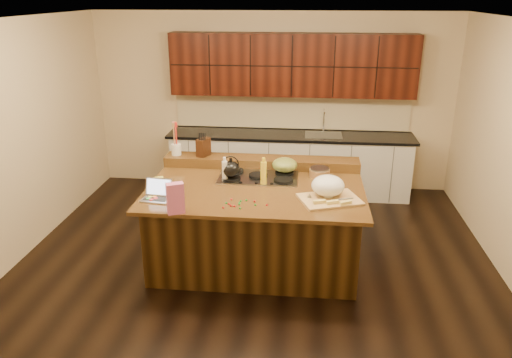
# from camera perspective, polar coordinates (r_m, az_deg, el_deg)

# --- Properties ---
(room) EXTENTS (5.52, 5.02, 2.72)m
(room) POSITION_cam_1_polar(r_m,az_deg,el_deg) (5.40, -0.05, 3.29)
(room) COLOR black
(room) RESTS_ON ground
(island) EXTENTS (2.40, 1.60, 0.92)m
(island) POSITION_cam_1_polar(r_m,az_deg,el_deg) (5.72, -0.05, -5.20)
(island) COLOR black
(island) RESTS_ON ground
(back_ledge) EXTENTS (2.40, 0.30, 0.12)m
(back_ledge) POSITION_cam_1_polar(r_m,az_deg,el_deg) (6.17, 0.62, 1.95)
(back_ledge) COLOR black
(back_ledge) RESTS_ON island
(cooktop) EXTENTS (0.92, 0.52, 0.05)m
(cooktop) POSITION_cam_1_polar(r_m,az_deg,el_deg) (5.81, 0.25, 0.27)
(cooktop) COLOR gray
(cooktop) RESTS_ON island
(back_counter) EXTENTS (3.70, 0.66, 2.40)m
(back_counter) POSITION_cam_1_polar(r_m,az_deg,el_deg) (7.61, 3.96, 5.56)
(back_counter) COLOR silver
(back_counter) RESTS_ON ground
(kettle) EXTENTS (0.22, 0.22, 0.19)m
(kettle) POSITION_cam_1_polar(r_m,az_deg,el_deg) (5.69, -2.88, 1.10)
(kettle) COLOR black
(kettle) RESTS_ON cooktop
(green_bowl) EXTENTS (0.39, 0.39, 0.16)m
(green_bowl) POSITION_cam_1_polar(r_m,az_deg,el_deg) (5.88, 3.29, 1.62)
(green_bowl) COLOR olive
(green_bowl) RESTS_ON cooktop
(laptop) EXTENTS (0.31, 0.26, 0.20)m
(laptop) POSITION_cam_1_polar(r_m,az_deg,el_deg) (5.33, -11.22, -1.64)
(laptop) COLOR #B7B7BC
(laptop) RESTS_ON island
(oil_bottle) EXTENTS (0.09, 0.09, 0.27)m
(oil_bottle) POSITION_cam_1_polar(r_m,az_deg,el_deg) (5.56, 0.87, 0.62)
(oil_bottle) COLOR yellow
(oil_bottle) RESTS_ON island
(vinegar_bottle) EXTENTS (0.07, 0.07, 0.25)m
(vinegar_bottle) POSITION_cam_1_polar(r_m,az_deg,el_deg) (5.66, -3.59, 0.83)
(vinegar_bottle) COLOR silver
(vinegar_bottle) RESTS_ON island
(wooden_tray) EXTENTS (0.71, 0.62, 0.24)m
(wooden_tray) POSITION_cam_1_polar(r_m,az_deg,el_deg) (5.26, 8.27, -1.11)
(wooden_tray) COLOR tan
(wooden_tray) RESTS_ON island
(ramekin_a) EXTENTS (0.12, 0.12, 0.04)m
(ramekin_a) POSITION_cam_1_polar(r_m,az_deg,el_deg) (5.28, 8.26, -2.05)
(ramekin_a) COLOR white
(ramekin_a) RESTS_ON island
(ramekin_b) EXTENTS (0.13, 0.13, 0.04)m
(ramekin_b) POSITION_cam_1_polar(r_m,az_deg,el_deg) (5.67, 8.30, -0.44)
(ramekin_b) COLOR white
(ramekin_b) RESTS_ON island
(ramekin_c) EXTENTS (0.12, 0.12, 0.04)m
(ramekin_c) POSITION_cam_1_polar(r_m,az_deg,el_deg) (5.69, 8.05, -0.31)
(ramekin_c) COLOR white
(ramekin_c) RESTS_ON island
(strainer_bowl) EXTENTS (0.32, 0.32, 0.09)m
(strainer_bowl) POSITION_cam_1_polar(r_m,az_deg,el_deg) (5.89, 7.27, 0.68)
(strainer_bowl) COLOR #996B3F
(strainer_bowl) RESTS_ON island
(kitchen_timer) EXTENTS (0.09, 0.09, 0.07)m
(kitchen_timer) POSITION_cam_1_polar(r_m,az_deg,el_deg) (5.23, 6.13, -2.03)
(kitchen_timer) COLOR silver
(kitchen_timer) RESTS_ON island
(pink_bag) EXTENTS (0.19, 0.15, 0.31)m
(pink_bag) POSITION_cam_1_polar(r_m,az_deg,el_deg) (4.91, -9.20, -2.19)
(pink_bag) COLOR #DA6699
(pink_bag) RESTS_ON island
(candy_plate) EXTENTS (0.24, 0.24, 0.01)m
(candy_plate) POSITION_cam_1_polar(r_m,az_deg,el_deg) (5.33, -11.79, -2.27)
(candy_plate) COLOR white
(candy_plate) RESTS_ON island
(package_box) EXTENTS (0.12, 0.10, 0.14)m
(package_box) POSITION_cam_1_polar(r_m,az_deg,el_deg) (5.57, -11.01, -0.48)
(package_box) COLOR gold
(package_box) RESTS_ON island
(utensil_crock) EXTENTS (0.15, 0.15, 0.14)m
(utensil_crock) POSITION_cam_1_polar(r_m,az_deg,el_deg) (6.32, -9.10, 3.36)
(utensil_crock) COLOR white
(utensil_crock) RESTS_ON back_ledge
(knife_block) EXTENTS (0.17, 0.21, 0.22)m
(knife_block) POSITION_cam_1_polar(r_m,az_deg,el_deg) (6.23, -6.02, 3.63)
(knife_block) COLOR black
(knife_block) RESTS_ON back_ledge
(gumdrop_0) EXTENTS (0.02, 0.02, 0.02)m
(gumdrop_0) POSITION_cam_1_polar(r_m,az_deg,el_deg) (5.07, 1.25, -2.98)
(gumdrop_0) COLOR red
(gumdrop_0) RESTS_ON island
(gumdrop_1) EXTENTS (0.02, 0.02, 0.02)m
(gumdrop_1) POSITION_cam_1_polar(r_m,az_deg,el_deg) (5.00, -1.84, -3.36)
(gumdrop_1) COLOR #198C26
(gumdrop_1) RESTS_ON island
(gumdrop_2) EXTENTS (0.02, 0.02, 0.02)m
(gumdrop_2) POSITION_cam_1_polar(r_m,az_deg,el_deg) (5.02, -3.75, -3.27)
(gumdrop_2) COLOR red
(gumdrop_2) RESTS_ON island
(gumdrop_3) EXTENTS (0.02, 0.02, 0.02)m
(gumdrop_3) POSITION_cam_1_polar(r_m,az_deg,el_deg) (5.12, -3.42, -2.76)
(gumdrop_3) COLOR #198C26
(gumdrop_3) RESTS_ON island
(gumdrop_4) EXTENTS (0.02, 0.02, 0.02)m
(gumdrop_4) POSITION_cam_1_polar(r_m,az_deg,el_deg) (5.04, -2.51, -3.12)
(gumdrop_4) COLOR red
(gumdrop_4) RESTS_ON island
(gumdrop_5) EXTENTS (0.02, 0.02, 0.02)m
(gumdrop_5) POSITION_cam_1_polar(r_m,az_deg,el_deg) (5.18, -1.11, -2.43)
(gumdrop_5) COLOR #198C26
(gumdrop_5) RESTS_ON island
(gumdrop_6) EXTENTS (0.02, 0.02, 0.02)m
(gumdrop_6) POSITION_cam_1_polar(r_m,az_deg,el_deg) (5.10, -3.10, -2.85)
(gumdrop_6) COLOR red
(gumdrop_6) RESTS_ON island
(gumdrop_7) EXTENTS (0.02, 0.02, 0.02)m
(gumdrop_7) POSITION_cam_1_polar(r_m,az_deg,el_deg) (5.09, -1.93, -2.86)
(gumdrop_7) COLOR #198C26
(gumdrop_7) RESTS_ON island
(gumdrop_8) EXTENTS (0.02, 0.02, 0.02)m
(gumdrop_8) POSITION_cam_1_polar(r_m,az_deg,el_deg) (5.05, -2.46, -3.11)
(gumdrop_8) COLOR red
(gumdrop_8) RESTS_ON island
(gumdrop_9) EXTENTS (0.02, 0.02, 0.02)m
(gumdrop_9) POSITION_cam_1_polar(r_m,az_deg,el_deg) (5.07, -0.09, -2.97)
(gumdrop_9) COLOR #198C26
(gumdrop_9) RESTS_ON island
(gumdrop_10) EXTENTS (0.02, 0.02, 0.02)m
(gumdrop_10) POSITION_cam_1_polar(r_m,az_deg,el_deg) (5.21, -2.83, -2.33)
(gumdrop_10) COLOR red
(gumdrop_10) RESTS_ON island
(gumdrop_11) EXTENTS (0.02, 0.02, 0.02)m
(gumdrop_11) POSITION_cam_1_polar(r_m,az_deg,el_deg) (5.16, -1.77, -2.52)
(gumdrop_11) COLOR #198C26
(gumdrop_11) RESTS_ON island
(gumdrop_12) EXTENTS (0.02, 0.02, 0.02)m
(gumdrop_12) POSITION_cam_1_polar(r_m,az_deg,el_deg) (5.15, -0.17, -2.57)
(gumdrop_12) COLOR red
(gumdrop_12) RESTS_ON island
(gumdrop_13) EXTENTS (0.02, 0.02, 0.02)m
(gumdrop_13) POSITION_cam_1_polar(r_m,az_deg,el_deg) (5.12, -1.90, -2.73)
(gumdrop_13) COLOR #198C26
(gumdrop_13) RESTS_ON island
(gumdrop_14) EXTENTS (0.02, 0.02, 0.02)m
(gumdrop_14) POSITION_cam_1_polar(r_m,az_deg,el_deg) (5.06, -2.90, -3.06)
(gumdrop_14) COLOR red
(gumdrop_14) RESTS_ON island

